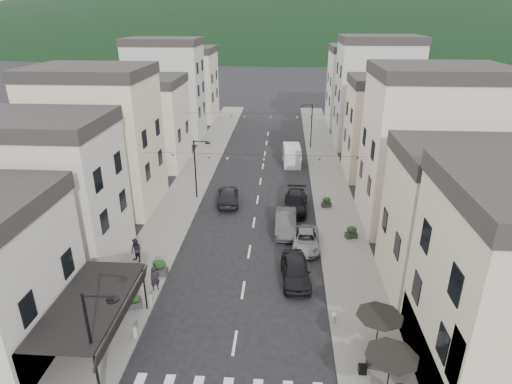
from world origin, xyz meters
TOP-DOWN VIEW (x-y plane):
  - sidewalk_left at (-7.50, 32.00)m, footprint 4.00×76.00m
  - sidewalk_right at (7.50, 32.00)m, footprint 4.00×76.00m
  - hill_backdrop at (0.00, 300.00)m, footprint 640.00×360.00m
  - boutique_awning at (-7.25, 5.00)m, footprint 3.77×7.50m
  - buildings_row_left at (-14.50, 37.75)m, footprint 10.20×54.16m
  - buildings_row_right at (14.50, 36.59)m, footprint 10.20×54.16m
  - cafe_terrace at (7.70, 2.80)m, footprint 2.50×8.10m
  - streetlamp_left_near at (-5.82, 2.00)m, footprint 1.70×0.56m
  - streetlamp_left_far at (-5.82, 26.00)m, footprint 1.70×0.56m
  - streetlamp_right_far at (5.82, 44.00)m, footprint 1.70×0.56m
  - bollards at (0.00, 5.50)m, footprint 11.66×10.26m
  - bunting_near at (0.00, 22.00)m, footprint 19.00×0.28m
  - bunting_far at (0.00, 38.00)m, footprint 19.00×0.28m
  - parked_car_a at (3.52, 12.36)m, footprint 2.25×4.85m
  - parked_car_b at (2.80, 19.58)m, footprint 1.75×4.98m
  - parked_car_c at (4.40, 17.02)m, footprint 2.21×4.60m
  - parked_car_d at (3.72, 23.94)m, footprint 2.41×5.38m
  - parked_car_e at (-2.80, 24.96)m, footprint 2.54×5.14m
  - delivery_van at (3.47, 37.22)m, footprint 2.19×5.02m
  - pedestrian_a at (-5.80, 10.50)m, footprint 0.76×0.70m
  - pedestrian_b at (-8.17, 13.82)m, footprint 1.14×1.08m
  - planter_la at (-6.57, 8.54)m, footprint 1.03×0.80m
  - planter_lb at (-6.00, 12.22)m, footprint 1.11×0.66m
  - planter_ra at (7.51, 4.65)m, footprint 0.98×0.67m
  - planter_rb at (8.18, 18.57)m, footprint 1.05×0.78m
  - planter_rc at (6.65, 24.51)m, footprint 0.98×0.68m

SIDE VIEW (x-z plane):
  - hill_backdrop at x=0.00m, z-range -35.00..35.00m
  - sidewalk_left at x=-7.50m, z-range 0.00..0.12m
  - sidewalk_right at x=7.50m, z-range 0.00..0.12m
  - bollards at x=0.00m, z-range 0.12..0.72m
  - planter_rc at x=6.65m, z-range 0.11..1.10m
  - planter_ra at x=7.51m, z-range 0.11..1.12m
  - planter_la at x=-6.57m, z-range 0.11..1.13m
  - planter_rb at x=8.18m, z-range 0.10..1.16m
  - parked_car_c at x=4.40m, z-range 0.00..1.27m
  - planter_lb at x=-6.00m, z-range 0.10..1.31m
  - parked_car_d at x=3.72m, z-range 0.00..1.53m
  - parked_car_a at x=3.52m, z-range 0.00..1.61m
  - parked_car_b at x=2.80m, z-range 0.00..1.64m
  - parked_car_e at x=-2.80m, z-range 0.00..1.68m
  - pedestrian_a at x=-5.80m, z-range 0.12..1.86m
  - pedestrian_b at x=-8.17m, z-range 0.12..1.99m
  - delivery_van at x=3.47m, z-range -0.02..2.34m
  - cafe_terrace at x=7.70m, z-range 1.09..3.62m
  - boutique_awning at x=-7.25m, z-range 1.48..4.75m
  - streetlamp_left_near at x=-5.82m, z-range 0.70..6.70m
  - streetlamp_left_far at x=-5.82m, z-range 0.70..6.70m
  - streetlamp_right_far at x=5.82m, z-range 0.70..6.70m
  - bunting_near at x=0.00m, z-range 5.34..5.96m
  - bunting_far at x=0.00m, z-range 5.34..5.96m
  - buildings_row_left at x=-14.50m, z-range -0.88..13.12m
  - buildings_row_right at x=14.50m, z-range -0.93..13.57m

